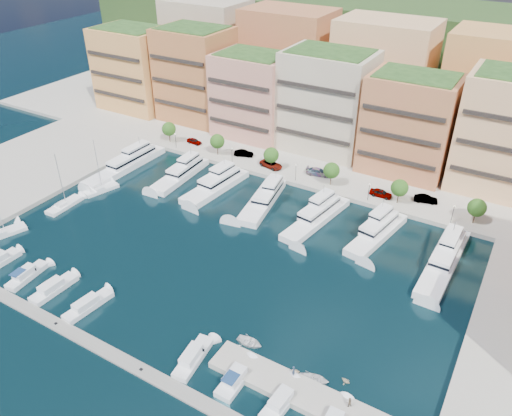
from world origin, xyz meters
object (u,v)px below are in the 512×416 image
object	(u,v)px
tree_1	(217,141)
lamppost_1	(232,153)
lamppost_0	(175,138)
tree_3	(331,171)
lamppost_2	(296,170)
tender_2	(314,380)
car_2	(271,164)
lamppost_4	(453,211)
sailboat_2	(101,190)
car_1	(244,153)
yacht_3	(264,198)
tender_3	(346,381)
yacht_5	(378,231)
cruiser_7	(236,379)
tree_2	(271,155)
car_3	(318,172)
lamppost_3	(369,189)
tree_4	(400,188)
yacht_6	(445,258)
tender_0	(250,342)
cruiser_8	(281,402)
yacht_0	(128,163)
car_5	(426,199)
car_0	(194,141)
yacht_2	(217,184)
yacht_1	(182,173)
person_1	(349,402)
cruiser_2	(54,289)
tree_5	(477,208)
tree_0	(169,129)
cruiser_3	(88,306)
cruiser_1	(27,275)
cruiser_6	(193,358)
person_0	(294,371)
yacht_4	(318,216)
tender_1	(295,371)

from	to	relation	value
tree_1	lamppost_1	distance (m)	6.49
tree_1	lamppost_0	distance (m)	12.25
tree_3	lamppost_2	world-z (taller)	tree_3
tender_2	car_2	size ratio (longest dim) A/B	0.72
lamppost_4	sailboat_2	world-z (taller)	sailboat_2
car_1	car_2	distance (m)	9.46
yacht_3	car_1	distance (m)	22.35
tender_3	yacht_5	bearing A→B (deg)	27.29
tree_3	cruiser_7	distance (m)	59.24
tree_1	car_2	distance (m)	15.94
tree_2	lamppost_0	distance (m)	28.11
lamppost_1	tree_2	bearing A→B (deg)	12.95
lamppost_4	car_3	size ratio (longest dim) A/B	0.71
lamppost_3	tender_2	world-z (taller)	lamppost_3
lamppost_2	car_1	world-z (taller)	lamppost_2
tree_4	sailboat_2	bearing A→B (deg)	-155.22
car_3	sailboat_2	bearing A→B (deg)	115.87
yacht_6	tender_0	size ratio (longest dim) A/B	5.73
cruiser_8	tree_3	bearing A→B (deg)	107.30
lamppost_0	yacht_0	xyz separation A→B (m)	(-4.50, -13.84, -2.62)
tree_2	car_1	distance (m)	10.37
yacht_5	car_5	distance (m)	17.29
yacht_5	car_0	bearing A→B (deg)	164.94
yacht_2	yacht_5	distance (m)	39.03
tree_2	tree_4	bearing A→B (deg)	0.00
tree_3	yacht_1	distance (m)	36.29
car_2	person_1	distance (m)	69.66
cruiser_2	sailboat_2	size ratio (longest dim) A/B	0.66
tree_4	tree_5	world-z (taller)	same
tree_0	cruiser_8	size ratio (longest dim) A/B	0.72
tree_4	cruiser_7	xyz separation A→B (m)	(-5.21, -58.10, -4.17)
lamppost_1	lamppost_4	xyz separation A→B (m)	(54.00, 0.00, 0.00)
tree_4	yacht_5	world-z (taller)	tree_4
cruiser_3	tender_3	xyz separation A→B (m)	(42.69, 7.82, -0.18)
cruiser_1	lamppost_3	bearing A→B (deg)	51.83
cruiser_6	tender_3	xyz separation A→B (m)	(20.92, 7.82, -0.18)
tender_3	person_1	world-z (taller)	person_1
person_0	yacht_0	bearing A→B (deg)	22.79
yacht_4	tree_4	bearing A→B (deg)	47.90
sailboat_2	tender_1	distance (m)	67.34
tree_3	tree_5	size ratio (longest dim) A/B	1.00
yacht_1	tender_3	size ratio (longest dim) A/B	13.71
car_0	tender_1	bearing A→B (deg)	-131.01
lamppost_2	car_5	world-z (taller)	lamppost_2
yacht_6	cruiser_2	distance (m)	71.02
car_5	sailboat_2	bearing A→B (deg)	100.96
tree_1	tender_2	distance (m)	74.23
car_3	person_1	xyz separation A→B (m)	(30.68, -57.39, -0.08)
lamppost_0	yacht_3	world-z (taller)	yacht_3
lamppost_0	cruiser_7	world-z (taller)	lamppost_0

